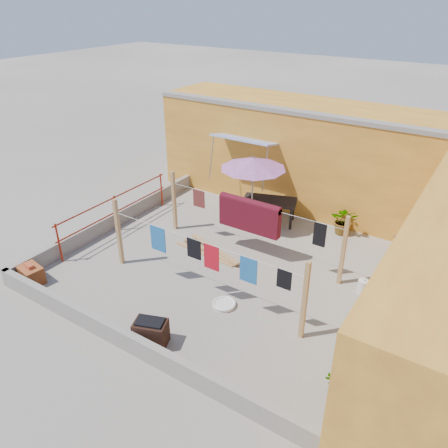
% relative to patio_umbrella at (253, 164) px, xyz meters
% --- Properties ---
extents(ground, '(80.00, 80.00, 0.00)m').
position_rel_patio_umbrella_xyz_m(ground, '(0.67, -2.08, -1.99)').
color(ground, '#9E998E').
rests_on(ground, ground).
extents(wall_back, '(11.00, 3.27, 3.21)m').
position_rel_patio_umbrella_xyz_m(wall_back, '(1.16, 2.61, -0.38)').
color(wall_back, gold).
rests_on(wall_back, ground).
extents(parapet_front, '(8.30, 0.16, 0.44)m').
position_rel_patio_umbrella_xyz_m(parapet_front, '(0.67, -5.66, -1.77)').
color(parapet_front, gray).
rests_on(parapet_front, ground).
extents(parapet_left, '(0.16, 7.30, 0.44)m').
position_rel_patio_umbrella_xyz_m(parapet_left, '(-3.41, -2.08, -1.77)').
color(parapet_left, gray).
rests_on(parapet_left, ground).
extents(red_railing, '(0.05, 4.20, 1.10)m').
position_rel_patio_umbrella_xyz_m(red_railing, '(-3.18, -2.28, -1.27)').
color(red_railing, maroon).
rests_on(red_railing, ground).
extents(clothesline_rig, '(5.09, 2.35, 1.80)m').
position_rel_patio_umbrella_xyz_m(clothesline_rig, '(0.67, -1.57, -0.92)').
color(clothesline_rig, tan).
rests_on(clothesline_rig, ground).
extents(patio_umbrella, '(1.96, 1.96, 2.22)m').
position_rel_patio_umbrella_xyz_m(patio_umbrella, '(0.00, 0.00, 0.00)').
color(patio_umbrella, gray).
rests_on(patio_umbrella, ground).
extents(outdoor_table, '(1.74, 1.25, 0.73)m').
position_rel_patio_umbrella_xyz_m(outdoor_table, '(0.28, 0.59, -1.33)').
color(outdoor_table, black).
rests_on(outdoor_table, ground).
extents(brick_stack, '(0.65, 0.52, 0.52)m').
position_rel_patio_umbrella_xyz_m(brick_stack, '(-3.03, -5.28, -1.77)').
color(brick_stack, '#A15125').
rests_on(brick_stack, ground).
extents(lumber_pile, '(2.05, 0.73, 0.12)m').
position_rel_patio_umbrella_xyz_m(lumber_pile, '(-0.20, -1.88, -1.93)').
color(lumber_pile, tan).
rests_on(lumber_pile, ground).
extents(brazier, '(0.74, 0.62, 0.57)m').
position_rel_patio_umbrella_xyz_m(brazier, '(0.75, -5.28, -1.71)').
color(brazier, black).
rests_on(brazier, ground).
extents(white_basin, '(0.53, 0.53, 0.09)m').
position_rel_patio_umbrella_xyz_m(white_basin, '(1.33, -3.52, -1.94)').
color(white_basin, silver).
rests_on(white_basin, ground).
extents(water_jug_a, '(0.22, 0.22, 0.34)m').
position_rel_patio_umbrella_xyz_m(water_jug_a, '(3.74, -1.35, -1.84)').
color(water_jug_a, silver).
rests_on(water_jug_a, ground).
extents(water_jug_b, '(0.24, 0.24, 0.38)m').
position_rel_patio_umbrella_xyz_m(water_jug_b, '(3.75, -1.35, -1.82)').
color(water_jug_b, silver).
rests_on(water_jug_b, ground).
extents(green_hose, '(0.56, 0.56, 0.08)m').
position_rel_patio_umbrella_xyz_m(green_hose, '(4.29, 0.87, -1.95)').
color(green_hose, '#19721E').
rests_on(green_hose, ground).
extents(plant_back_a, '(0.90, 0.83, 0.85)m').
position_rel_patio_umbrella_xyz_m(plant_back_a, '(2.41, 1.12, -1.57)').
color(plant_back_a, '#1B5317').
rests_on(plant_back_a, ground).
extents(plant_back_b, '(0.43, 0.43, 0.66)m').
position_rel_patio_umbrella_xyz_m(plant_back_b, '(4.03, 0.54, -1.66)').
color(plant_back_b, '#1B5317').
rests_on(plant_back_b, ground).
extents(plant_right_a, '(0.53, 0.51, 0.84)m').
position_rel_patio_umbrella_xyz_m(plant_right_a, '(4.22, 0.20, -1.57)').
color(plant_right_a, '#1B5317').
rests_on(plant_right_a, ground).
extents(plant_right_b, '(0.50, 0.49, 0.71)m').
position_rel_patio_umbrella_xyz_m(plant_right_b, '(4.37, -1.91, -1.63)').
color(plant_right_b, '#1B5317').
rests_on(plant_right_b, ground).
extents(plant_right_c, '(0.68, 0.66, 0.57)m').
position_rel_patio_umbrella_xyz_m(plant_right_c, '(4.37, -4.58, -1.71)').
color(plant_right_c, '#1B5317').
rests_on(plant_right_c, ground).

